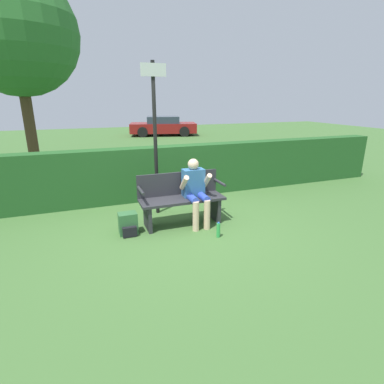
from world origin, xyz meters
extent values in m
plane|color=#426B33|center=(0.00, 0.00, 0.00)|extent=(40.00, 40.00, 0.00)
cube|color=#235623|center=(0.00, 1.65, 0.59)|extent=(12.00, 0.41, 1.18)
cube|color=#2D2D33|center=(0.00, 0.00, 0.48)|extent=(1.51, 0.50, 0.05)
cube|color=#2D2D33|center=(0.00, 0.23, 0.71)|extent=(1.51, 0.04, 0.42)
cube|color=#2D2D33|center=(-0.64, 0.00, 0.23)|extent=(0.06, 0.45, 0.45)
cube|color=#2D2D33|center=(0.64, 0.00, 0.23)|extent=(0.06, 0.45, 0.45)
cylinder|color=#2D2D33|center=(-0.73, 0.00, 0.72)|extent=(0.05, 0.45, 0.05)
cylinder|color=#2D2D33|center=(0.73, 0.00, 0.72)|extent=(0.05, 0.45, 0.05)
cube|color=#336699|center=(0.23, 0.05, 0.75)|extent=(0.38, 0.22, 0.50)
sphere|color=beige|center=(0.23, 0.05, 1.08)|extent=(0.20, 0.20, 0.20)
cylinder|color=#2D47B7|center=(0.13, -0.15, 0.53)|extent=(0.13, 0.40, 0.13)
cylinder|color=#2D47B7|center=(0.33, -0.15, 0.53)|extent=(0.13, 0.40, 0.13)
cylinder|color=beige|center=(0.13, -0.35, 0.27)|extent=(0.11, 0.11, 0.53)
cylinder|color=beige|center=(0.33, -0.35, 0.27)|extent=(0.11, 0.11, 0.53)
cylinder|color=beige|center=(0.02, -0.07, 0.80)|extent=(0.09, 0.31, 0.31)
cylinder|color=beige|center=(0.44, -0.07, 0.80)|extent=(0.09, 0.31, 0.31)
cube|color=#336638|center=(-0.99, -0.07, 0.19)|extent=(0.30, 0.22, 0.37)
cube|color=black|center=(-0.99, -0.21, 0.09)|extent=(0.23, 0.08, 0.17)
cylinder|color=green|center=(0.38, -0.72, 0.12)|extent=(0.06, 0.06, 0.24)
cylinder|color=#2D66B2|center=(0.38, -0.72, 0.25)|extent=(0.03, 0.03, 0.02)
cylinder|color=black|center=(-0.28, 0.72, 1.41)|extent=(0.07, 0.07, 2.83)
cube|color=silver|center=(-0.28, 0.68, 2.67)|extent=(0.45, 0.02, 0.22)
cube|color=maroon|center=(3.28, 13.46, 0.46)|extent=(4.29, 2.66, 0.57)
cube|color=#333D4C|center=(3.28, 13.46, 0.95)|extent=(2.22, 1.96, 0.41)
cylinder|color=black|center=(4.68, 13.99, 0.30)|extent=(0.62, 0.32, 0.60)
cylinder|color=black|center=(4.28, 12.35, 0.30)|extent=(0.62, 0.32, 0.60)
cylinder|color=black|center=(2.28, 14.58, 0.30)|extent=(0.62, 0.32, 0.60)
cylinder|color=black|center=(1.88, 12.94, 0.30)|extent=(0.62, 0.32, 0.60)
cylinder|color=#4C3823|center=(-2.88, 4.74, 1.43)|extent=(0.29, 0.29, 2.85)
sphere|color=#2D6B2D|center=(-2.88, 4.74, 3.80)|extent=(3.16, 3.16, 3.16)
camera|label=1|loc=(-1.59, -4.80, 2.19)|focal=28.00mm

